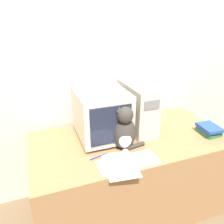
% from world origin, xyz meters
% --- Properties ---
extents(wall_back, '(7.00, 0.05, 2.50)m').
position_xyz_m(wall_back, '(0.00, 0.86, 1.25)').
color(wall_back, beige).
rests_on(wall_back, ground_plane).
extents(desk, '(1.60, 0.80, 0.74)m').
position_xyz_m(desk, '(0.00, 0.40, 0.37)').
color(desk, '#9E7047').
rests_on(desk, ground_plane).
extents(crt_monitor, '(0.38, 0.47, 0.40)m').
position_xyz_m(crt_monitor, '(-0.21, 0.52, 0.95)').
color(crt_monitor, beige).
rests_on(crt_monitor, desk).
extents(computer_tower, '(0.19, 0.48, 0.41)m').
position_xyz_m(computer_tower, '(0.12, 0.54, 0.94)').
color(computer_tower, beige).
rests_on(computer_tower, desk).
extents(keyboard, '(0.42, 0.16, 0.02)m').
position_xyz_m(keyboard, '(-0.16, 0.10, 0.75)').
color(keyboard, silver).
rests_on(keyboard, desk).
extents(cat, '(0.27, 0.23, 0.36)m').
position_xyz_m(cat, '(-0.11, 0.28, 0.89)').
color(cat, '#38332D').
rests_on(cat, desk).
extents(book_stack, '(0.16, 0.20, 0.08)m').
position_xyz_m(book_stack, '(0.65, 0.23, 0.78)').
color(book_stack, '#28703D').
rests_on(book_stack, desk).
extents(pen, '(0.14, 0.04, 0.01)m').
position_xyz_m(pen, '(-0.32, 0.24, 0.74)').
color(pen, navy).
rests_on(pen, desk).
extents(paper_sheet, '(0.24, 0.32, 0.00)m').
position_xyz_m(paper_sheet, '(-0.21, 0.10, 0.74)').
color(paper_sheet, white).
rests_on(paper_sheet, desk).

